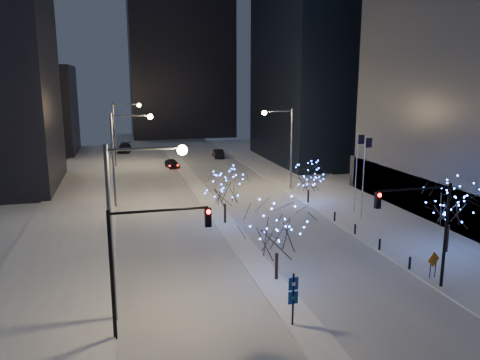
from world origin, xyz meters
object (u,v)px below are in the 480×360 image
object	(u,v)px
car_far	(124,148)
holiday_tree_median_near	(277,229)
street_lamp_w_near	(129,208)
holiday_tree_plaza_near	(450,205)
street_lamp_w_mid	(123,147)
street_lamp_w_far	(121,125)
construction_sign	(433,262)
traffic_signal_west	(142,250)
holiday_tree_plaza_far	(309,178)
wayfinding_sign	(293,295)
street_lamp_east	(284,138)
car_near	(172,163)
traffic_signal_east	(426,220)
car_mid	(218,153)
holiday_tree_median_far	(225,188)

from	to	relation	value
car_far	holiday_tree_median_near	distance (m)	63.26
street_lamp_w_near	holiday_tree_plaza_near	distance (m)	24.52
street_lamp_w_mid	car_far	bearing A→B (deg)	89.22
street_lamp_w_far	construction_sign	distance (m)	53.72
street_lamp_w_mid	traffic_signal_west	size ratio (longest dim) A/B	1.43
holiday_tree_plaza_near	holiday_tree_plaza_far	distance (m)	17.48
wayfinding_sign	street_lamp_east	bearing A→B (deg)	67.26
street_lamp_w_near	holiday_tree_plaza_near	bearing A→B (deg)	10.26
street_lamp_w_far	car_near	bearing A→B (deg)	-23.42
traffic_signal_east	wayfinding_sign	distance (m)	10.20
street_lamp_w_far	car_near	distance (m)	9.98
traffic_signal_west	holiday_tree_plaza_near	size ratio (longest dim) A/B	1.23
traffic_signal_west	car_mid	world-z (taller)	traffic_signal_west
car_near	construction_sign	size ratio (longest dim) A/B	2.13
car_near	holiday_tree_plaza_near	world-z (taller)	holiday_tree_plaza_near
traffic_signal_west	holiday_tree_plaza_far	size ratio (longest dim) A/B	1.58
holiday_tree_median_far	street_lamp_w_far	bearing A→B (deg)	104.77
street_lamp_w_mid	construction_sign	distance (m)	32.05
car_far	holiday_tree_plaza_near	bearing A→B (deg)	-62.42
street_lamp_w_near	car_far	bearing A→B (deg)	89.52
traffic_signal_west	holiday_tree_plaza_far	distance (m)	30.00
holiday_tree_median_far	wayfinding_sign	bearing A→B (deg)	-91.77
traffic_signal_east	holiday_tree_median_near	distance (m)	9.31
holiday_tree_median_far	wayfinding_sign	distance (m)	19.42
car_far	street_lamp_east	bearing A→B (deg)	-57.12
holiday_tree_median_far	holiday_tree_plaza_far	world-z (taller)	holiday_tree_median_far
street_lamp_w_near	car_near	size ratio (longest dim) A/B	2.52
street_lamp_east	car_far	xyz separation A→B (m)	(-18.47, 37.35, -5.63)
holiday_tree_median_near	car_far	bearing A→B (deg)	98.09
traffic_signal_east	car_mid	world-z (taller)	traffic_signal_east
holiday_tree_median_far	car_far	bearing A→B (deg)	99.66
street_lamp_east	holiday_tree_median_far	xyz separation A→B (m)	(-10.10, -11.84, -2.97)
street_lamp_w_far	car_mid	bearing A→B (deg)	15.73
holiday_tree_median_far	car_near	bearing A→B (deg)	92.77
street_lamp_w_near	construction_sign	xyz separation A→B (m)	(19.75, 0.31, -5.23)
holiday_tree_median_near	construction_sign	distance (m)	10.88
car_near	holiday_tree_median_near	size ratio (longest dim) A/B	0.71
holiday_tree_median_far	holiday_tree_median_near	bearing A→B (deg)	-87.78
holiday_tree_plaza_near	construction_sign	xyz separation A→B (m)	(-4.24, -4.03, -2.64)
car_mid	holiday_tree_median_far	world-z (taller)	holiday_tree_median_far
street_lamp_w_near	car_near	xyz separation A→B (m)	(7.44, 46.78, -5.82)
street_lamp_w_near	car_mid	xyz separation A→B (m)	(16.37, 54.61, -5.74)
car_near	car_mid	world-z (taller)	car_mid
car_mid	holiday_tree_median_far	distance (m)	39.26
traffic_signal_east	construction_sign	xyz separation A→B (m)	(1.88, 1.32, -3.49)
street_lamp_w_near	holiday_tree_median_near	distance (m)	10.24
street_lamp_w_mid	holiday_tree_median_far	bearing A→B (deg)	-44.74
street_lamp_w_mid	car_mid	world-z (taller)	street_lamp_w_mid
car_far	holiday_tree_median_far	size ratio (longest dim) A/B	1.06
street_lamp_w_far	holiday_tree_median_far	xyz separation A→B (m)	(8.92, -33.84, -3.02)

